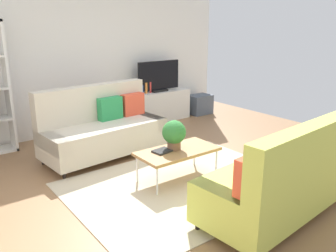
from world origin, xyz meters
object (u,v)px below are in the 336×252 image
at_px(storage_trunk, 200,104).
at_px(table_book_0, 162,151).
at_px(coffee_table, 178,152).
at_px(bottle_1, 146,88).
at_px(bottle_2, 150,87).
at_px(couch_green, 282,179).
at_px(potted_plant, 174,133).
at_px(bottle_0, 142,89).
at_px(tv, 159,77).
at_px(tv_console, 158,106).
at_px(couch_beige, 102,128).
at_px(vase_0, 134,90).

distance_m(storage_trunk, table_book_0, 3.72).
height_order(coffee_table, bottle_1, bottle_1).
xyz_separation_m(coffee_table, bottle_2, (1.29, 2.54, 0.36)).
height_order(couch_green, potted_plant, couch_green).
xyz_separation_m(bottle_0, bottle_1, (0.10, 0.00, 0.02)).
bearing_deg(bottle_2, tv, 4.96).
relative_size(tv_console, bottle_0, 7.54).
bearing_deg(couch_beige, tv, -154.34).
bearing_deg(bottle_2, coffee_table, -116.83).
bearing_deg(potted_plant, tv, 58.48).
relative_size(couch_green, potted_plant, 4.94).
height_order(tv, bottle_1, tv).
bearing_deg(couch_green, bottle_0, 73.92).
xyz_separation_m(couch_beige, table_book_0, (0.18, -1.36, -0.01)).
distance_m(vase_0, bottle_1, 0.26).
bearing_deg(vase_0, tv, -6.88).
xyz_separation_m(vase_0, bottle_1, (0.24, -0.09, 0.03)).
height_order(coffee_table, vase_0, vase_0).
xyz_separation_m(couch_green, tv_console, (1.23, 4.01, -0.13)).
bearing_deg(bottle_0, coffee_table, -113.06).
height_order(couch_beige, tv, tv).
distance_m(bottle_0, bottle_2, 0.20).
height_order(tv_console, vase_0, vase_0).
distance_m(storage_trunk, bottle_0, 1.62).
height_order(tv, bottle_2, tv).
height_order(storage_trunk, bottle_1, bottle_1).
bearing_deg(vase_0, couch_green, -99.08).
xyz_separation_m(couch_beige, tv_console, (1.91, 1.16, -0.13)).
bearing_deg(coffee_table, tv, 59.38).
height_order(tv, bottle_0, tv).
height_order(tv_console, potted_plant, potted_plant).
distance_m(tv, vase_0, 0.63).
relative_size(couch_beige, table_book_0, 8.20).
bearing_deg(couch_beige, tv_console, -153.90).
distance_m(couch_beige, storage_trunk, 3.20).
distance_m(potted_plant, bottle_2, 2.82).
bearing_deg(potted_plant, bottle_2, 62.26).
distance_m(vase_0, bottle_2, 0.36).
xyz_separation_m(storage_trunk, bottle_1, (-1.44, 0.06, 0.53)).
bearing_deg(storage_trunk, bottle_1, 177.61).
xyz_separation_m(table_book_0, bottle_2, (1.49, 2.48, 0.32)).
bearing_deg(couch_beige, bottle_1, -149.72).
bearing_deg(couch_beige, table_book_0, 92.40).
height_order(table_book_0, bottle_2, bottle_2).
bearing_deg(bottle_2, table_book_0, -121.06).
distance_m(couch_beige, table_book_0, 1.37).
height_order(couch_green, coffee_table, couch_green).
height_order(vase_0, bottle_2, bottle_2).
xyz_separation_m(tv, storage_trunk, (1.10, -0.08, -0.73)).
relative_size(table_book_0, bottle_1, 1.07).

